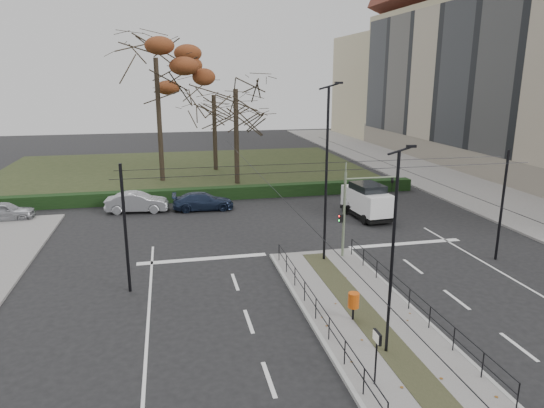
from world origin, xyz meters
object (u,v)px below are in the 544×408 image
Objects in this scene: parked_car_second at (137,202)px; bare_tree_near at (236,96)px; bare_tree_center at (214,101)px; streetlamp_median_near at (393,252)px; parked_car_first at (3,211)px; streetlamp_median_far at (327,173)px; rust_tree at (156,58)px; parked_car_third at (203,201)px; litter_bin at (354,301)px; traffic_light at (349,208)px; info_panel at (377,343)px; white_van at (367,200)px.

parked_car_second is 13.73m from bare_tree_near.
parked_car_second is 0.43× the size of bare_tree_center.
bare_tree_near reaches higher than streetlamp_median_near.
parked_car_second reaches higher than parked_car_first.
parked_car_second is (8.86, 0.47, 0.05)m from parked_car_first.
rust_tree is (-8.55, 23.05, 6.44)m from streetlamp_median_far.
parked_car_first is 0.89× the size of parked_car_third.
litter_bin is at bearing 97.22° from streetlamp_median_near.
parked_car_first is at bearing 134.45° from litter_bin.
bare_tree_near is (8.55, 7.93, 7.24)m from parked_car_second.
traffic_light is 13.81m from parked_car_third.
streetlamp_median_near is (-2.06, -9.37, 1.04)m from traffic_light.
bare_tree_center reaches higher than streetlamp_median_near.
streetlamp_median_near is 1.65× the size of parked_car_second.
info_panel is (-3.27, -11.07, -1.25)m from traffic_light.
streetlamp_median_near is at bearing -102.41° from traffic_light.
streetlamp_median_far is at bearing -83.75° from bare_tree_center.
parked_car_second is at bearing 116.17° from litter_bin.
streetlamp_median_far is at bearing -124.65° from parked_car_first.
white_van is 22.73m from bare_tree_center.
rust_tree is at bearing 158.12° from bare_tree_near.
white_van is at bearing 60.02° from traffic_light.
parked_car_third is 15.63m from rust_tree.
traffic_light is at bearing -147.51° from parked_car_third.
info_panel is 0.25× the size of streetlamp_median_near.
white_van is at bearing 65.16° from litter_bin.
bare_tree_near is at bearing -41.63° from parked_car_second.
parked_car_first is 0.27× the size of rust_tree.
parked_car_second is at bearing -99.51° from rust_tree.
streetlamp_median_far is at bearing -69.66° from rust_tree.
parked_car_third is (-5.55, 11.99, -4.19)m from streetlamp_median_far.
parked_car_second is 0.39× the size of bare_tree_near.
streetlamp_median_near is 28.22m from parked_car_first.
streetlamp_median_near is (1.21, 1.70, 2.30)m from info_panel.
litter_bin is 0.16× the size of streetlamp_median_near.
white_van is at bearing -60.26° from bare_tree_near.
rust_tree is 1.30× the size of bare_tree_near.
bare_tree_near reaches higher than streetlamp_median_far.
info_panel is at bearing -169.01° from parked_car_third.
traffic_light is 0.63× the size of streetlamp_median_near.
bare_tree_center is at bearing -20.09° from parked_car_second.
bare_tree_center is at bearing 99.18° from traffic_light.
bare_tree_center is (-2.05, 34.29, 6.32)m from litter_bin.
traffic_light is 0.50× the size of streetlamp_median_far.
white_van is (7.43, 18.29, -0.32)m from info_panel.
bare_tree_center is at bearing 39.80° from rust_tree.
litter_bin is at bearing -75.69° from rust_tree.
rust_tree is (-9.95, 22.79, 8.44)m from traffic_light.
parked_car_second reaches higher than parked_car_third.
traffic_light is at bearing 10.74° from streetlamp_median_far.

